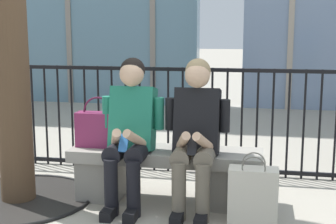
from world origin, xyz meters
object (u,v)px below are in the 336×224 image
at_px(stone_bench, 166,170).
at_px(seated_person_companion, 196,131).
at_px(handbag_on_bench, 98,128).
at_px(shopping_bag, 253,196).
at_px(seated_person_with_phone, 130,128).

relative_size(stone_bench, seated_person_companion, 1.32).
height_order(handbag_on_bench, shopping_bag, handbag_on_bench).
distance_m(handbag_on_bench, shopping_bag, 1.41).
distance_m(seated_person_companion, shopping_bag, 0.67).
height_order(seated_person_companion, handbag_on_bench, seated_person_companion).
distance_m(seated_person_with_phone, handbag_on_bench, 0.34).
xyz_separation_m(seated_person_companion, handbag_on_bench, (-0.85, 0.12, -0.04)).
bearing_deg(seated_person_companion, handbag_on_bench, 172.03).
xyz_separation_m(seated_person_companion, shopping_bag, (0.46, -0.22, -0.43)).
relative_size(stone_bench, seated_person_with_phone, 1.32).
xyz_separation_m(stone_bench, seated_person_with_phone, (-0.27, -0.13, 0.38)).
height_order(stone_bench, handbag_on_bench, handbag_on_bench).
bearing_deg(shopping_bag, seated_person_with_phone, 167.67).
bearing_deg(handbag_on_bench, seated_person_with_phone, -20.81).
height_order(seated_person_companion, shopping_bag, seated_person_companion).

